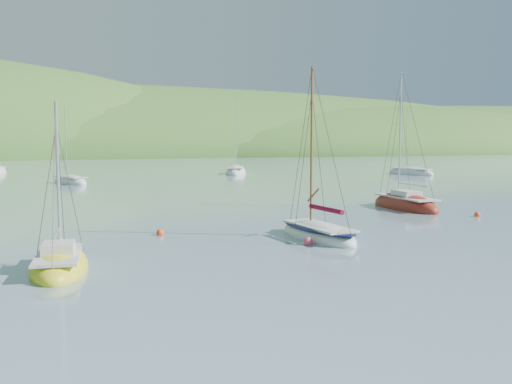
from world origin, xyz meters
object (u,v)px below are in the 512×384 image
object	(u,v)px
sailboat_yellow	(59,266)
distant_sloop_a	(70,182)
distant_sloop_d	(411,173)
daysailer_white	(318,234)
distant_sloop_b	(236,173)
sloop_red	(405,206)

from	to	relation	value
sailboat_yellow	distant_sloop_a	bearing A→B (deg)	93.49
sailboat_yellow	distant_sloop_a	world-z (taller)	distant_sloop_a
distant_sloop_a	distant_sloop_d	bearing A→B (deg)	-22.40
daysailer_white	sailboat_yellow	distance (m)	12.59
distant_sloop_b	distant_sloop_d	world-z (taller)	distant_sloop_b
sloop_red	sailboat_yellow	size ratio (longest dim) A/B	1.50
sloop_red	distant_sloop_a	bearing A→B (deg)	125.62
distant_sloop_b	distant_sloop_d	bearing A→B (deg)	-3.22
sloop_red	sailboat_yellow	distance (m)	26.09
sailboat_yellow	sloop_red	bearing A→B (deg)	32.39
sailboat_yellow	distant_sloop_d	xyz separation A→B (m)	(46.61, 42.89, 0.00)
distant_sloop_a	distant_sloop_b	xyz separation A→B (m)	(22.41, 9.79, 0.02)
sailboat_yellow	distant_sloop_d	distance (m)	63.34
daysailer_white	distant_sloop_b	world-z (taller)	distant_sloop_b
daysailer_white	sloop_red	world-z (taller)	sloop_red
daysailer_white	distant_sloop_a	distance (m)	41.44
sloop_red	distant_sloop_b	world-z (taller)	distant_sloop_b
sloop_red	distant_sloop_a	world-z (taller)	sloop_red
distant_sloop_d	sloop_red	bearing A→B (deg)	-145.55
sailboat_yellow	daysailer_white	bearing A→B (deg)	19.26
daysailer_white	distant_sloop_b	size ratio (longest dim) A/B	0.82
distant_sloop_b	daysailer_white	bearing A→B (deg)	-82.86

